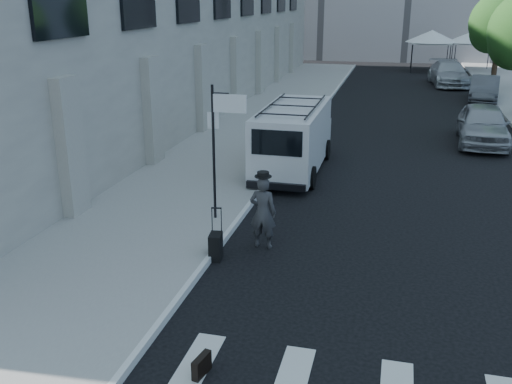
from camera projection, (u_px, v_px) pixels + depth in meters
The scene contains 13 objects.
ground at pixel (288, 291), 11.63m from camera, with size 120.00×120.00×0.00m, color black.
sidewalk_left at pixel (265, 120), 27.26m from camera, with size 4.50×48.00×0.15m, color gray.
sign_pole at pixel (222, 125), 14.25m from camera, with size 1.03×0.07×3.50m.
tree_far at pixel (498, 26), 35.34m from camera, with size 3.80×3.83×6.03m.
tent_left at pixel (432, 37), 44.67m from camera, with size 4.00×4.00×3.20m.
tent_right at pixel (474, 37), 44.39m from camera, with size 4.00×4.00×3.20m.
businessman at pixel (263, 212), 13.41m from camera, with size 0.64×0.42×1.76m, color #363638.
briefcase at pixel (202, 366), 9.01m from camera, with size 0.12×0.44×0.34m, color black.
suitcase at pixel (216, 246), 12.95m from camera, with size 0.32×0.46×1.19m.
cargo_van at pixel (294, 137), 19.42m from camera, with size 2.08×5.85×2.21m.
parked_car_a at pixel (483, 124), 23.01m from camera, with size 1.89×4.71×1.60m, color #979A9E.
parked_car_b at pixel (485, 89), 32.51m from camera, with size 1.50×4.30×1.42m, color #4D4E53.
parked_car_c at pixel (449, 74), 38.25m from camera, with size 2.20×5.42×1.57m, color #B1B5B9.
Camera 1 is at (1.88, -10.18, 5.70)m, focal length 40.00 mm.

